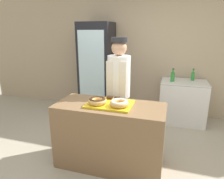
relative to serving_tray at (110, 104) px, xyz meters
The scene contains 13 objects.
ground_plane 0.90m from the serving_tray, ahead, with size 14.00×14.00×0.00m, color #A89E89.
wall_back 2.18m from the serving_tray, 90.00° to the left, with size 8.00×0.06×2.70m.
display_counter 0.45m from the serving_tray, ahead, with size 1.43×0.63×0.88m.
serving_tray is the anchor object (origin of this frame).
donut_chocolate_glaze 0.17m from the serving_tray, 155.61° to the right, with size 0.24×0.24×0.08m.
donut_light_glaze 0.17m from the serving_tray, 24.39° to the right, with size 0.24×0.24×0.08m.
brownie_back_left 0.18m from the serving_tray, 107.79° to the left, with size 0.07×0.07×0.03m.
brownie_back_right 0.18m from the serving_tray, 72.21° to the left, with size 0.07×0.07×0.03m.
baker_person 0.54m from the serving_tray, 92.69° to the left, with size 0.35×0.35×1.72m.
beverage_fridge 1.94m from the serving_tray, 115.73° to the left, with size 0.68×0.65×1.99m.
chest_freezer 2.07m from the serving_tray, 60.43° to the left, with size 0.88×0.63×0.85m.
bottle_green 1.85m from the serving_tray, 65.55° to the left, with size 0.08×0.08×0.26m.
bottle_green_b 2.21m from the serving_tray, 58.65° to the left, with size 0.07×0.07×0.24m.
Camera 1 is at (0.73, -2.32, 1.80)m, focal length 32.00 mm.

